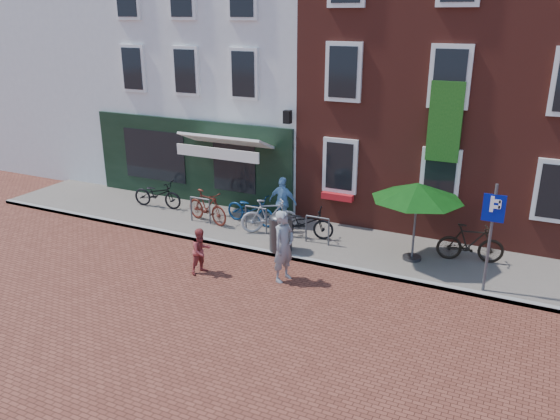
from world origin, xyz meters
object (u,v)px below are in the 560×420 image
at_px(bicycle_0, 157,194).
at_px(bicycle_1, 207,207).
at_px(bicycle_3, 269,216).
at_px(bicycle_4, 304,223).
at_px(boy, 201,251).
at_px(parasol, 418,188).
at_px(woman, 284,246).
at_px(cafe_person, 283,202).
at_px(bicycle_5, 470,243).
at_px(parking_sign, 492,224).
at_px(bicycle_2, 251,209).
at_px(litter_bin, 281,230).

relative_size(bicycle_0, bicycle_1, 1.03).
distance_m(bicycle_3, bicycle_4, 1.11).
bearing_deg(bicycle_1, boy, -134.19).
relative_size(boy, bicycle_1, 0.70).
xyz_separation_m(parasol, woman, (-2.69, -2.45, -1.19)).
height_order(cafe_person, bicycle_5, cafe_person).
bearing_deg(parking_sign, bicycle_5, 109.27).
distance_m(bicycle_0, bicycle_5, 10.28).
height_order(parking_sign, cafe_person, parking_sign).
height_order(bicycle_1, bicycle_4, bicycle_1).
distance_m(cafe_person, bicycle_3, 0.71).
bearing_deg(woman, cafe_person, 40.12).
xyz_separation_m(woman, bicycle_1, (-3.85, 2.45, -0.30)).
height_order(woman, bicycle_3, woman).
xyz_separation_m(bicycle_0, bicycle_2, (3.63, 0.00, 0.00)).
bearing_deg(bicycle_5, litter_bin, 94.77).
relative_size(litter_bin, bicycle_4, 0.66).
relative_size(woman, bicycle_1, 1.06).
bearing_deg(bicycle_0, bicycle_4, -99.60).
relative_size(boy, bicycle_4, 0.68).
bearing_deg(bicycle_4, cafe_person, 45.18).
bearing_deg(bicycle_1, bicycle_3, -71.83).
xyz_separation_m(parasol, bicycle_3, (-4.38, 0.10, -1.49)).
relative_size(bicycle_0, bicycle_2, 1.00).
xyz_separation_m(parasol, boy, (-4.79, -3.00, -1.50)).
bearing_deg(parasol, cafe_person, 170.07).
relative_size(boy, bicycle_3, 0.70).
relative_size(boy, cafe_person, 0.77).
relative_size(litter_bin, bicycle_2, 0.66).
height_order(cafe_person, bicycle_2, cafe_person).
xyz_separation_m(bicycle_4, bicycle_5, (4.67, 0.40, 0.05)).
xyz_separation_m(boy, bicycle_4, (1.52, 3.14, -0.04)).
bearing_deg(boy, woman, -53.45).
height_order(boy, bicycle_2, boy).
relative_size(litter_bin, bicycle_3, 0.68).
height_order(parasol, bicycle_5, parasol).
relative_size(bicycle_4, bicycle_5, 1.03).
distance_m(woman, bicycle_4, 2.68).
bearing_deg(bicycle_5, bicycle_1, 81.13).
height_order(bicycle_1, bicycle_5, same).
height_order(parasol, woman, parasol).
xyz_separation_m(woman, bicycle_2, (-2.55, 2.96, -0.35)).
bearing_deg(bicycle_3, bicycle_1, 61.42).
height_order(parking_sign, woman, parking_sign).
height_order(bicycle_4, bicycle_5, bicycle_5).
relative_size(bicycle_0, bicycle_3, 1.03).
height_order(woman, cafe_person, woman).
xyz_separation_m(bicycle_1, bicycle_3, (2.16, 0.10, 0.00)).
bearing_deg(bicycle_5, boy, 107.00).
height_order(boy, cafe_person, cafe_person).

